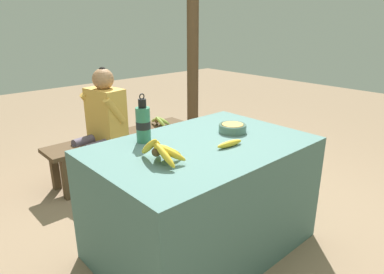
% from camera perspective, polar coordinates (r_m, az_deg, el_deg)
% --- Properties ---
extents(ground_plane, '(12.00, 12.00, 0.00)m').
position_cam_1_polar(ground_plane, '(2.36, 1.59, -17.55)').
color(ground_plane, '#846B51').
extents(market_counter, '(1.31, 0.87, 0.71)m').
position_cam_1_polar(market_counter, '(2.17, 1.67, -10.01)').
color(market_counter, '#4C706B').
rests_on(market_counter, ground_plane).
extents(banana_bunch_ripe, '(0.17, 0.30, 0.15)m').
position_cam_1_polar(banana_bunch_ripe, '(1.75, -5.19, -2.14)').
color(banana_bunch_ripe, '#4C381E').
rests_on(banana_bunch_ripe, market_counter).
extents(serving_bowl, '(0.18, 0.18, 0.06)m').
position_cam_1_polar(serving_bowl, '(2.24, 6.77, 1.58)').
color(serving_bowl, '#4C6B5B').
rests_on(serving_bowl, market_counter).
extents(water_bottle, '(0.09, 0.09, 0.30)m').
position_cam_1_polar(water_bottle, '(2.04, -8.14, 2.22)').
color(water_bottle, '#337556').
rests_on(water_bottle, market_counter).
extents(loose_banana_front, '(0.18, 0.05, 0.04)m').
position_cam_1_polar(loose_banana_front, '(1.98, 6.28, -1.11)').
color(loose_banana_front, gold).
rests_on(loose_banana_front, market_counter).
extents(wooden_bench, '(1.44, 0.32, 0.39)m').
position_cam_1_polar(wooden_bench, '(3.27, -11.39, -0.66)').
color(wooden_bench, '#4C3823').
rests_on(wooden_bench, ground_plane).
extents(seated_vendor, '(0.44, 0.41, 1.03)m').
position_cam_1_polar(seated_vendor, '(3.06, -14.76, 2.86)').
color(seated_vendor, '#564C60').
rests_on(seated_vendor, ground_plane).
extents(banana_bunch_green, '(0.16, 0.26, 0.11)m').
position_cam_1_polar(banana_bunch_green, '(3.46, -5.44, 2.78)').
color(banana_bunch_green, '#4C381E').
rests_on(banana_bunch_green, wooden_bench).
extents(support_post_far, '(0.13, 0.13, 2.29)m').
position_cam_1_polar(support_post_far, '(4.05, 0.13, 15.33)').
color(support_post_far, '#4C3823').
rests_on(support_post_far, ground_plane).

